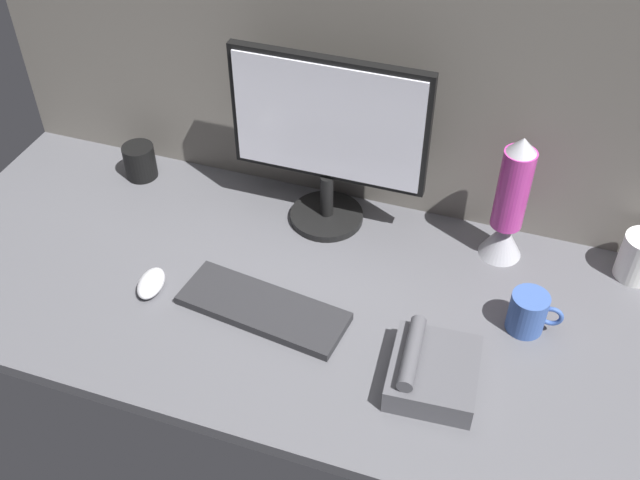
{
  "coord_description": "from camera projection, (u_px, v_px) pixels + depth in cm",
  "views": [
    {
      "loc": [
        41.86,
        -108.68,
        119.6
      ],
      "look_at": [
        -0.6,
        0.0,
        14.0
      ],
      "focal_mm": 41.7,
      "sensor_mm": 36.0,
      "label": 1
    }
  ],
  "objects": [
    {
      "name": "keyboard",
      "position": [
        263.0,
        308.0,
        1.6
      ],
      "size": [
        38.35,
        17.58,
        2.0
      ],
      "primitive_type": "cube",
      "rotation": [
        0.0,
        0.0,
        -0.13
      ],
      "color": "#262628",
      "rests_on": "ground_plane"
    },
    {
      "name": "mug_ceramic_white",
      "position": [
        640.0,
        257.0,
        1.66
      ],
      "size": [
        12.67,
        8.92,
        11.12
      ],
      "color": "white",
      "rests_on": "ground_plane"
    },
    {
      "name": "mug_black_travel",
      "position": [
        140.0,
        161.0,
        1.94
      ],
      "size": [
        8.24,
        8.24,
        9.14
      ],
      "color": "black",
      "rests_on": "ground_plane"
    },
    {
      "name": "ground_plane",
      "position": [
        299.0,
        292.0,
        1.68
      ],
      "size": [
        180.0,
        80.0,
        3.0
      ],
      "primitive_type": "cube",
      "color": "#515156"
    },
    {
      "name": "mouse",
      "position": [
        151.0,
        283.0,
        1.65
      ],
      "size": [
        6.95,
        10.32,
        3.4
      ],
      "primitive_type": "ellipsoid",
      "rotation": [
        0.0,
        0.0,
        0.15
      ],
      "color": "silver",
      "rests_on": "ground_plane"
    },
    {
      "name": "lava_lamp",
      "position": [
        509.0,
        208.0,
        1.66
      ],
      "size": [
        9.92,
        9.92,
        32.45
      ],
      "color": "#A5A5AD",
      "rests_on": "ground_plane"
    },
    {
      "name": "mug_ceramic_blue",
      "position": [
        528.0,
        312.0,
        1.55
      ],
      "size": [
        11.27,
        7.92,
        9.34
      ],
      "color": "#38569E",
      "rests_on": "ground_plane"
    },
    {
      "name": "cubicle_wall_back",
      "position": [
        351.0,
        79.0,
        1.71
      ],
      "size": [
        180.0,
        5.0,
        64.55
      ],
      "color": "slate",
      "rests_on": "ground_plane"
    },
    {
      "name": "monitor",
      "position": [
        328.0,
        135.0,
        1.68
      ],
      "size": [
        46.19,
        18.0,
        43.66
      ],
      "color": "black",
      "rests_on": "ground_plane"
    },
    {
      "name": "desk_phone",
      "position": [
        432.0,
        371.0,
        1.45
      ],
      "size": [
        18.3,
        20.16,
        8.8
      ],
      "color": "#4C4C51",
      "rests_on": "ground_plane"
    }
  ]
}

